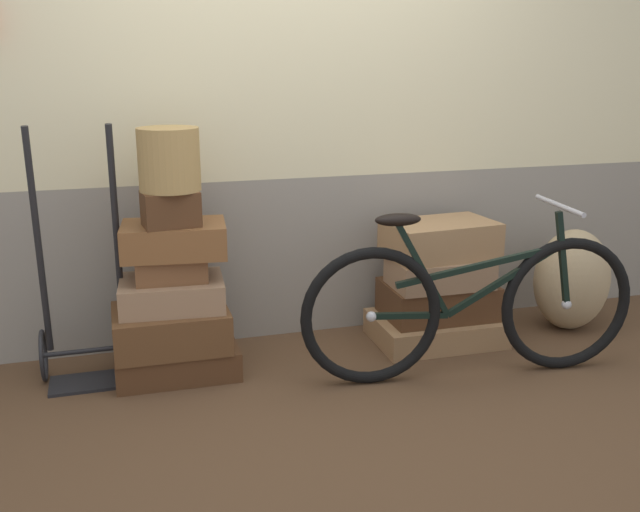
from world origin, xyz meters
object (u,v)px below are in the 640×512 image
(suitcase_0, at_px, (177,360))
(suitcase_2, at_px, (172,293))
(suitcase_4, at_px, (174,239))
(suitcase_8, at_px, (440,272))
(burlap_sack, at_px, (572,280))
(bicycle, at_px, (470,306))
(suitcase_3, at_px, (171,268))
(suitcase_9, at_px, (440,239))
(suitcase_1, at_px, (171,328))
(suitcase_7, at_px, (438,299))
(luggage_trolley, at_px, (85,320))
(suitcase_6, at_px, (435,328))
(wicker_basket, at_px, (169,159))
(suitcase_5, at_px, (171,209))

(suitcase_0, bearing_deg, suitcase_2, 97.23)
(suitcase_2, xyz_separation_m, suitcase_4, (0.03, 0.02, 0.27))
(suitcase_0, bearing_deg, suitcase_8, 0.87)
(suitcase_8, bearing_deg, burlap_sack, 0.21)
(suitcase_8, xyz_separation_m, bicycle, (-0.04, -0.43, -0.05))
(suitcase_8, relative_size, bicycle, 0.31)
(suitcase_3, xyz_separation_m, suitcase_8, (1.43, -0.03, -0.14))
(suitcase_4, bearing_deg, suitcase_2, -136.59)
(suitcase_9, bearing_deg, suitcase_1, 176.97)
(suitcase_7, xyz_separation_m, suitcase_8, (-0.02, -0.05, 0.17))
(suitcase_3, bearing_deg, luggage_trolley, 176.00)
(suitcase_0, bearing_deg, suitcase_6, 2.15)
(suitcase_0, xyz_separation_m, suitcase_9, (1.44, 0.05, 0.51))
(bicycle, bearing_deg, suitcase_2, 161.69)
(suitcase_4, distance_m, wicker_basket, 0.39)
(suitcase_4, relative_size, burlap_sack, 0.84)
(suitcase_9, height_order, wicker_basket, wicker_basket)
(suitcase_8, relative_size, burlap_sack, 0.89)
(suitcase_7, height_order, wicker_basket, wicker_basket)
(burlap_sack, bearing_deg, suitcase_7, 175.82)
(suitcase_8, bearing_deg, luggage_trolley, 178.46)
(bicycle, bearing_deg, suitcase_8, 84.22)
(suitcase_0, xyz_separation_m, suitcase_4, (0.02, 0.05, 0.61))
(suitcase_5, bearing_deg, suitcase_2, 106.63)
(suitcase_0, distance_m, suitcase_5, 0.77)
(suitcase_7, bearing_deg, suitcase_2, -178.11)
(luggage_trolley, bearing_deg, burlap_sack, -2.07)
(suitcase_5, distance_m, suitcase_8, 1.48)
(suitcase_1, bearing_deg, suitcase_7, 2.68)
(suitcase_9, bearing_deg, suitcase_0, 176.91)
(suitcase_1, relative_size, suitcase_4, 1.12)
(suitcase_1, relative_size, bicycle, 0.33)
(luggage_trolley, xyz_separation_m, burlap_sack, (2.68, -0.10, -0.00))
(wicker_basket, bearing_deg, suitcase_7, 1.20)
(suitcase_2, distance_m, bicycle, 1.46)
(bicycle, bearing_deg, wicker_basket, 161.66)
(suitcase_8, height_order, bicycle, bicycle)
(suitcase_3, distance_m, suitcase_6, 1.51)
(luggage_trolley, relative_size, bicycle, 0.74)
(suitcase_2, bearing_deg, suitcase_1, -114.34)
(bicycle, bearing_deg, suitcase_0, 162.66)
(suitcase_6, height_order, wicker_basket, wicker_basket)
(wicker_basket, xyz_separation_m, luggage_trolley, (-0.44, 0.07, -0.77))
(suitcase_0, bearing_deg, suitcase_4, 64.67)
(suitcase_6, relative_size, suitcase_8, 1.30)
(suitcase_0, relative_size, suitcase_3, 1.77)
(suitcase_5, height_order, luggage_trolley, luggage_trolley)
(suitcase_0, height_order, suitcase_2, suitcase_2)
(suitcase_8, xyz_separation_m, wicker_basket, (-1.41, 0.02, 0.67))
(wicker_basket, distance_m, burlap_sack, 2.37)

